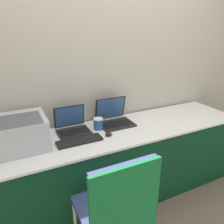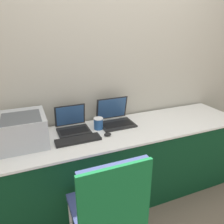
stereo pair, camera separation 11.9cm
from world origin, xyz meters
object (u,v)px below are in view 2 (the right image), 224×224
at_px(laptop_right, 115,118).
at_px(coffee_cup, 98,123).
at_px(mouse, 108,134).
at_px(external_keyboard, 78,140).
at_px(printer, 23,129).
at_px(laptop_left, 72,125).
at_px(chair, 109,207).

height_order(laptop_right, coffee_cup, laptop_right).
bearing_deg(mouse, external_keyboard, 177.91).
relative_size(printer, laptop_left, 1.35).
bearing_deg(chair, external_keyboard, 92.05).
height_order(laptop_right, external_keyboard, laptop_right).
relative_size(external_keyboard, mouse, 5.77).
relative_size(laptop_right, coffee_cup, 3.01).
bearing_deg(printer, mouse, -11.49).
xyz_separation_m(external_keyboard, chair, (0.02, -0.66, -0.16)).
relative_size(laptop_left, external_keyboard, 0.75).
relative_size(printer, laptop_right, 1.19).
distance_m(laptop_left, mouse, 0.36).
distance_m(external_keyboard, coffee_cup, 0.30).
xyz_separation_m(laptop_left, chair, (0.02, -0.88, -0.20)).
height_order(coffee_cup, mouse, coffee_cup).
xyz_separation_m(laptop_right, chair, (-0.42, -0.88, -0.21)).
bearing_deg(mouse, chair, -110.81).
height_order(printer, coffee_cup, printer).
height_order(laptop_right, chair, laptop_right).
height_order(mouse, chair, chair).
height_order(laptop_left, mouse, laptop_left).
bearing_deg(coffee_cup, chair, -104.97).
relative_size(coffee_cup, chair, 0.11).
xyz_separation_m(printer, external_keyboard, (0.43, -0.13, -0.12)).
bearing_deg(external_keyboard, mouse, -2.09).
xyz_separation_m(printer, coffee_cup, (0.67, 0.03, -0.08)).
distance_m(laptop_right, chair, 0.99).
bearing_deg(coffee_cup, printer, -177.09).
bearing_deg(external_keyboard, coffee_cup, 34.25).
bearing_deg(external_keyboard, printer, 162.86).
distance_m(mouse, chair, 0.71).
bearing_deg(coffee_cup, laptop_left, 165.22).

